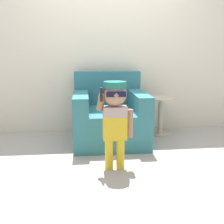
{
  "coord_description": "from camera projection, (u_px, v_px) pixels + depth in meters",
  "views": [
    {
      "loc": [
        -0.34,
        -3.18,
        1.15
      ],
      "look_at": [
        -0.03,
        -0.27,
        0.5
      ],
      "focal_mm": 42.0,
      "sensor_mm": 36.0,
      "label": 1
    }
  ],
  "objects": [
    {
      "name": "person_child",
      "position": [
        115.0,
        112.0,
        2.57
      ],
      "size": [
        0.37,
        0.27,
        0.89
      ],
      "color": "gold",
      "rests_on": "ground_plane"
    },
    {
      "name": "side_table",
      "position": [
        161.0,
        112.0,
        3.76
      ],
      "size": [
        0.39,
        0.39,
        0.55
      ],
      "color": "beige",
      "rests_on": "ground_plane"
    },
    {
      "name": "wall_back",
      "position": [
        107.0,
        43.0,
        3.81
      ],
      "size": [
        10.0,
        0.05,
        2.6
      ],
      "color": "beige",
      "rests_on": "ground_plane"
    },
    {
      "name": "ground_plane",
      "position": [
        112.0,
        145.0,
        3.37
      ],
      "size": [
        10.0,
        10.0,
        0.0
      ],
      "primitive_type": "plane",
      "color": "#ADA89E"
    },
    {
      "name": "armchair",
      "position": [
        110.0,
        117.0,
        3.5
      ],
      "size": [
        0.93,
        0.97,
        0.91
      ],
      "color": "teal",
      "rests_on": "ground_plane"
    }
  ]
}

